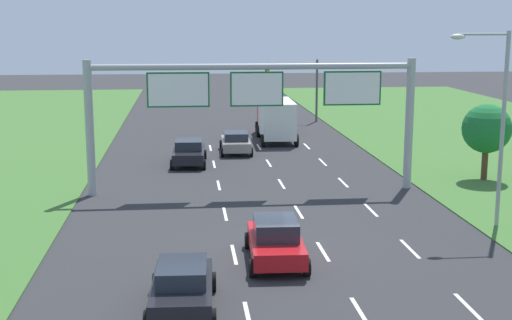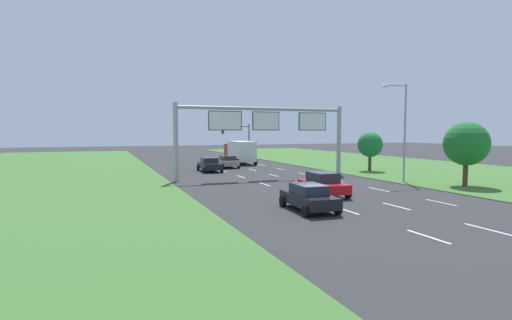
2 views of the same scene
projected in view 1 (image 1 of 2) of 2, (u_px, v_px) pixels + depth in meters
The scene contains 13 objects.
ground_plane at pixel (279, 253), 27.74m from camera, with size 200.00×200.00×0.00m, color #2D2D30.
lane_dashes_inner_left at pixel (229, 232), 30.50m from camera, with size 0.14×44.40×0.01m.
lane_dashes_inner_right at pixel (310, 230), 30.84m from camera, with size 0.14×44.40×0.01m.
lane_dashes_slip at pixel (388, 227), 31.19m from camera, with size 0.14×44.40×0.01m.
car_near_red at pixel (182, 286), 22.15m from camera, with size 2.27×4.27×1.49m.
car_lead_silver at pixel (189, 152), 45.00m from camera, with size 2.35×4.56×1.55m.
car_mid_lane at pixel (276, 240), 26.67m from camera, with size 2.32×4.44×1.62m.
car_far_ahead at pixel (236, 142), 48.98m from camera, with size 2.23×4.25×1.46m.
box_truck at pixel (275, 118), 54.41m from camera, with size 2.86×8.03×3.10m.
sign_gantry at pixel (256, 99), 36.97m from camera, with size 17.24×0.44×7.00m.
traffic_light_mast at pixel (296, 79), 63.68m from camera, with size 4.76×0.49×5.60m.
street_lamp at pixel (495, 112), 30.32m from camera, with size 2.61×0.32×8.50m.
roadside_tree_mid at pixel (487, 129), 39.93m from camera, with size 2.76×2.76×4.37m.
Camera 1 is at (-3.56, -26.32, 8.82)m, focal length 50.00 mm.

